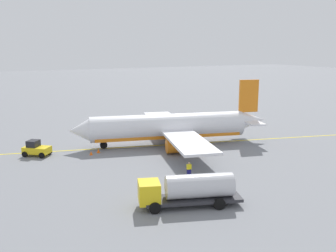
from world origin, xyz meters
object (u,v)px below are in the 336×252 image
object	(u,v)px
airplane	(171,127)
safety_cone_nose	(91,153)
refueling_worker	(189,169)
fuel_tanker	(189,189)
pushback_tug	(36,149)
safety_cone_wingtip	(98,151)

from	to	relation	value
airplane	safety_cone_nose	world-z (taller)	airplane
airplane	refueling_worker	bearing A→B (deg)	71.59
fuel_tanker	safety_cone_nose	xyz separation A→B (m)	(3.81, -21.37, -1.44)
safety_cone_nose	pushback_tug	bearing A→B (deg)	-23.98
airplane	safety_cone_wingtip	size ratio (longest dim) A/B	52.98
airplane	refueling_worker	size ratio (longest dim) A/B	18.20
airplane	refueling_worker	world-z (taller)	airplane
safety_cone_nose	fuel_tanker	bearing A→B (deg)	100.11
pushback_tug	refueling_worker	bearing A→B (deg)	131.56
airplane	fuel_tanker	xyz separation A→B (m)	(8.93, 21.50, -1.05)
airplane	safety_cone_wingtip	bearing A→B (deg)	-2.69
pushback_tug	safety_cone_nose	size ratio (longest dim) A/B	7.43
refueling_worker	safety_cone_wingtip	bearing A→B (deg)	-64.88
safety_cone_wingtip	fuel_tanker	bearing A→B (deg)	96.60
fuel_tanker	refueling_worker	distance (m)	8.68
airplane	pushback_tug	xyz separation A→B (m)	(19.71, -2.97, -1.76)
safety_cone_nose	safety_cone_wingtip	xyz separation A→B (m)	(-1.26, -0.67, 0.02)
fuel_tanker	refueling_worker	xyz separation A→B (m)	(-4.26, -7.50, -0.90)
pushback_tug	airplane	bearing A→B (deg)	171.42
airplane	safety_cone_nose	distance (m)	12.98
fuel_tanker	refueling_worker	world-z (taller)	fuel_tanker
pushback_tug	refueling_worker	world-z (taller)	pushback_tug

